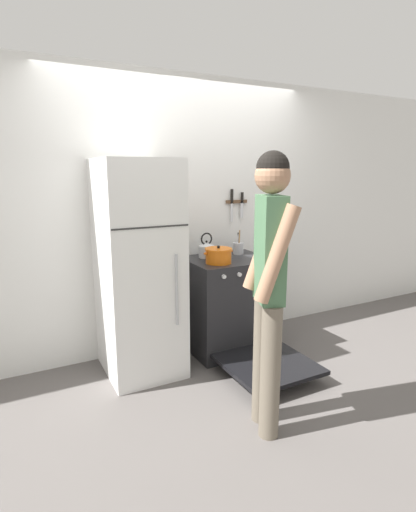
# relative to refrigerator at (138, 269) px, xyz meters

# --- Properties ---
(ground_plane) EXTENTS (14.00, 14.00, 0.00)m
(ground_plane) POSITION_rel_refrigerator_xyz_m (0.58, 0.35, -0.89)
(ground_plane) COLOR #5B5654
(wall_back) EXTENTS (10.00, 0.06, 2.55)m
(wall_back) POSITION_rel_refrigerator_xyz_m (0.58, 0.38, 0.38)
(wall_back) COLOR silver
(wall_back) RESTS_ON ground_plane
(refrigerator) EXTENTS (0.60, 0.73, 1.78)m
(refrigerator) POSITION_rel_refrigerator_xyz_m (0.00, 0.00, 0.00)
(refrigerator) COLOR white
(refrigerator) RESTS_ON ground_plane
(stove_range) EXTENTS (0.77, 1.33, 0.89)m
(stove_range) POSITION_rel_refrigerator_xyz_m (0.88, -0.00, -0.45)
(stove_range) COLOR #232326
(stove_range) RESTS_ON ground_plane
(dutch_oven_pot) EXTENTS (0.28, 0.24, 0.16)m
(dutch_oven_pot) POSITION_rel_refrigerator_xyz_m (0.71, -0.09, 0.06)
(dutch_oven_pot) COLOR orange
(dutch_oven_pot) RESTS_ON stove_range
(tea_kettle) EXTENTS (0.19, 0.15, 0.24)m
(tea_kettle) POSITION_rel_refrigerator_xyz_m (0.72, 0.16, 0.07)
(tea_kettle) COLOR silver
(tea_kettle) RESTS_ON stove_range
(utensil_jar) EXTENTS (0.10, 0.10, 0.24)m
(utensil_jar) POSITION_rel_refrigerator_xyz_m (1.07, 0.17, 0.05)
(utensil_jar) COLOR #B7BABF
(utensil_jar) RESTS_ON stove_range
(person) EXTENTS (0.37, 0.43, 1.80)m
(person) POSITION_rel_refrigerator_xyz_m (0.47, -1.16, 0.14)
(person) COLOR #6B6051
(person) RESTS_ON ground_plane
(wall_knife_strip) EXTENTS (0.24, 0.03, 0.33)m
(wall_knife_strip) POSITION_rel_refrigerator_xyz_m (1.15, 0.33, 0.50)
(wall_knife_strip) COLOR brown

